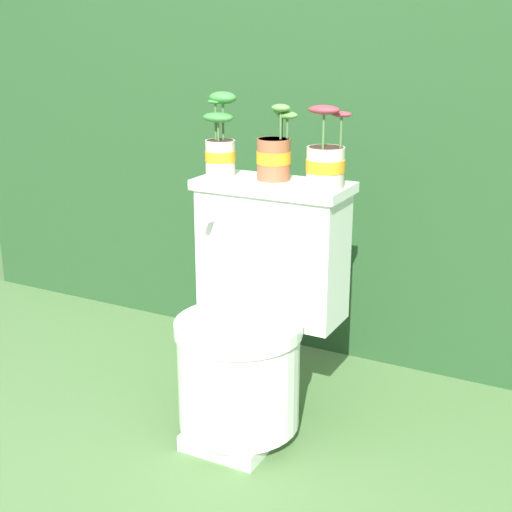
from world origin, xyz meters
TOP-DOWN VIEW (x-y plane):
  - ground_plane at (0.00, 0.00)m, footprint 12.00×12.00m
  - hedge_backdrop at (0.00, 1.22)m, footprint 3.35×1.07m
  - toilet at (-0.01, 0.11)m, footprint 0.46×0.51m
  - potted_plant_left at (-0.19, 0.24)m, footprint 0.10×0.09m
  - potted_plant_midleft at (-0.02, 0.25)m, footprint 0.11×0.10m
  - potted_plant_middle at (0.16, 0.21)m, footprint 0.12×0.12m

SIDE VIEW (x-z plane):
  - ground_plane at x=0.00m, z-range 0.00..0.00m
  - toilet at x=-0.01m, z-range -0.03..0.71m
  - potted_plant_middle at x=0.16m, z-range 0.70..0.93m
  - potted_plant_midleft at x=-0.02m, z-range 0.70..0.92m
  - potted_plant_left at x=-0.19m, z-range 0.71..0.96m
  - hedge_backdrop at x=0.00m, z-range 0.00..1.75m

